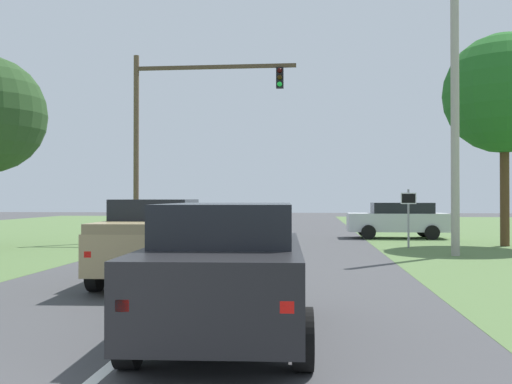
# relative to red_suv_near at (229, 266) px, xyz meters

# --- Properties ---
(ground_plane) EXTENTS (120.00, 120.00, 0.00)m
(ground_plane) POSITION_rel_red_suv_near_xyz_m (-1.16, 7.36, -1.00)
(ground_plane) COLOR #424244
(red_suv_near) EXTENTS (2.39, 4.90, 1.88)m
(red_suv_near) POSITION_rel_red_suv_near_xyz_m (0.00, 0.00, 0.00)
(red_suv_near) COLOR black
(red_suv_near) RESTS_ON ground_plane
(pickup_truck_lead) EXTENTS (2.36, 5.32, 1.92)m
(pickup_truck_lead) POSITION_rel_red_suv_near_xyz_m (-2.44, 5.16, -0.02)
(pickup_truck_lead) COLOR tan
(pickup_truck_lead) RESTS_ON ground_plane
(traffic_light) EXTENTS (7.35, 0.40, 8.41)m
(traffic_light) POSITION_rel_red_suv_near_xyz_m (-4.93, 17.27, 4.50)
(traffic_light) COLOR brown
(traffic_light) RESTS_ON ground_plane
(keep_moving_sign) EXTENTS (0.60, 0.09, 2.29)m
(keep_moving_sign) POSITION_rel_red_suv_near_xyz_m (4.93, 14.79, 0.47)
(keep_moving_sign) COLOR gray
(keep_moving_sign) RESTS_ON ground_plane
(oak_tree_right) EXTENTS (4.85, 4.85, 8.63)m
(oak_tree_right) POSITION_rel_red_suv_near_xyz_m (8.97, 16.10, 5.19)
(oak_tree_right) COLOR #4C351E
(oak_tree_right) RESTS_ON ground_plane
(crossing_suv_far) EXTENTS (4.73, 2.19, 1.72)m
(crossing_suv_far) POSITION_rel_red_suv_near_xyz_m (5.35, 20.37, -0.08)
(crossing_suv_far) COLOR silver
(crossing_suv_far) RESTS_ON ground_plane
(utility_pole_right) EXTENTS (0.28, 0.28, 9.14)m
(utility_pole_right) POSITION_rel_red_suv_near_xyz_m (6.01, 11.94, 3.57)
(utility_pole_right) COLOR #9E998E
(utility_pole_right) RESTS_ON ground_plane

